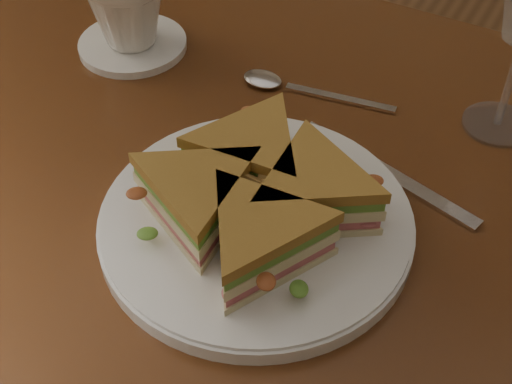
{
  "coord_description": "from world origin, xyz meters",
  "views": [
    {
      "loc": [
        0.2,
        -0.45,
        1.26
      ],
      "look_at": [
        -0.02,
        -0.05,
        0.8
      ],
      "focal_mm": 50.0,
      "sensor_mm": 36.0,
      "label": 1
    }
  ],
  "objects_px": {
    "table": "(294,264)",
    "spoon": "(281,84)",
    "plate": "(256,223)",
    "knife": "(382,170)",
    "saucer": "(133,44)",
    "sandwich_wedges": "(256,196)",
    "coffee_cup": "(128,8)"
  },
  "relations": [
    {
      "from": "sandwich_wedges",
      "to": "coffee_cup",
      "type": "height_order",
      "value": "coffee_cup"
    },
    {
      "from": "sandwich_wedges",
      "to": "spoon",
      "type": "bearing_deg",
      "value": 111.42
    },
    {
      "from": "knife",
      "to": "coffee_cup",
      "type": "distance_m",
      "value": 0.37
    },
    {
      "from": "spoon",
      "to": "knife",
      "type": "height_order",
      "value": "spoon"
    },
    {
      "from": "spoon",
      "to": "table",
      "type": "bearing_deg",
      "value": -65.92
    },
    {
      "from": "saucer",
      "to": "plate",
      "type": "bearing_deg",
      "value": -34.25
    },
    {
      "from": "spoon",
      "to": "saucer",
      "type": "height_order",
      "value": "same"
    },
    {
      "from": "sandwich_wedges",
      "to": "knife",
      "type": "height_order",
      "value": "sandwich_wedges"
    },
    {
      "from": "knife",
      "to": "coffee_cup",
      "type": "relative_size",
      "value": 2.14
    },
    {
      "from": "coffee_cup",
      "to": "saucer",
      "type": "bearing_deg",
      "value": 0.0
    },
    {
      "from": "table",
      "to": "spoon",
      "type": "xyz_separation_m",
      "value": [
        -0.1,
        0.16,
        0.1
      ]
    },
    {
      "from": "table",
      "to": "spoon",
      "type": "distance_m",
      "value": 0.21
    },
    {
      "from": "sandwich_wedges",
      "to": "knife",
      "type": "xyz_separation_m",
      "value": [
        0.08,
        0.13,
        -0.04
      ]
    },
    {
      "from": "table",
      "to": "spoon",
      "type": "bearing_deg",
      "value": 122.55
    },
    {
      "from": "plate",
      "to": "saucer",
      "type": "relative_size",
      "value": 2.21
    },
    {
      "from": "knife",
      "to": "saucer",
      "type": "height_order",
      "value": "saucer"
    },
    {
      "from": "sandwich_wedges",
      "to": "saucer",
      "type": "relative_size",
      "value": 2.07
    },
    {
      "from": "saucer",
      "to": "table",
      "type": "bearing_deg",
      "value": -25.0
    },
    {
      "from": "knife",
      "to": "coffee_cup",
      "type": "xyz_separation_m",
      "value": [
        -0.36,
        0.06,
        0.05
      ]
    },
    {
      "from": "table",
      "to": "spoon",
      "type": "height_order",
      "value": "spoon"
    },
    {
      "from": "plate",
      "to": "saucer",
      "type": "distance_m",
      "value": 0.34
    },
    {
      "from": "plate",
      "to": "knife",
      "type": "bearing_deg",
      "value": 60.32
    },
    {
      "from": "spoon",
      "to": "knife",
      "type": "relative_size",
      "value": 0.87
    },
    {
      "from": "plate",
      "to": "coffee_cup",
      "type": "distance_m",
      "value": 0.35
    },
    {
      "from": "plate",
      "to": "table",
      "type": "bearing_deg",
      "value": 70.52
    },
    {
      "from": "spoon",
      "to": "knife",
      "type": "bearing_deg",
      "value": -34.57
    },
    {
      "from": "spoon",
      "to": "knife",
      "type": "distance_m",
      "value": 0.18
    },
    {
      "from": "knife",
      "to": "coffee_cup",
      "type": "bearing_deg",
      "value": -174.41
    },
    {
      "from": "knife",
      "to": "saucer",
      "type": "distance_m",
      "value": 0.36
    },
    {
      "from": "spoon",
      "to": "coffee_cup",
      "type": "relative_size",
      "value": 1.85
    },
    {
      "from": "saucer",
      "to": "coffee_cup",
      "type": "relative_size",
      "value": 1.37
    },
    {
      "from": "table",
      "to": "knife",
      "type": "relative_size",
      "value": 5.69
    }
  ]
}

